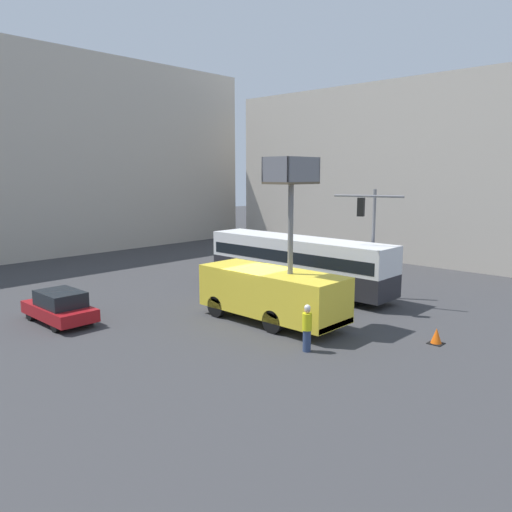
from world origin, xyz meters
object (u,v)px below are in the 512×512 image
utility_truck (272,290)px  city_bus (298,260)px  road_worker_near_truck (307,328)px  parked_car_curbside (60,307)px  road_worker_directing (316,293)px  traffic_light_pole (369,227)px  traffic_cone_near_truck (436,336)px

utility_truck → city_bus: utility_truck is taller
utility_truck → city_bus: 6.68m
road_worker_near_truck → parked_car_curbside: road_worker_near_truck is taller
utility_truck → road_worker_near_truck: (-1.93, -3.55, -0.63)m
road_worker_near_truck → road_worker_directing: road_worker_near_truck is taller
road_worker_near_truck → parked_car_curbside: 11.81m
traffic_light_pole → traffic_cone_near_truck: traffic_light_pole is taller
utility_truck → traffic_cone_near_truck: bearing=-70.6°
utility_truck → road_worker_near_truck: 4.09m
parked_car_curbside → traffic_cone_near_truck: bearing=-56.7°
utility_truck → road_worker_near_truck: size_ratio=4.02×
city_bus → parked_car_curbside: (-12.70, 4.01, -1.09)m
traffic_light_pole → road_worker_directing: bearing=160.8°
city_bus → traffic_cone_near_truck: city_bus is taller
traffic_light_pole → road_worker_near_truck: size_ratio=3.20×
utility_truck → traffic_cone_near_truck: utility_truck is taller
utility_truck → parked_car_curbside: 9.95m
road_worker_near_truck → parked_car_curbside: size_ratio=0.45×
city_bus → traffic_light_pole: 5.04m
city_bus → road_worker_directing: city_bus is taller
traffic_light_pole → parked_car_curbside: 15.96m
road_worker_directing → traffic_cone_near_truck: 6.72m
utility_truck → city_bus: size_ratio=0.63×
utility_truck → parked_car_curbside: (-6.83, 7.19, -0.82)m
city_bus → road_worker_near_truck: (-7.81, -6.73, -0.91)m
traffic_cone_near_truck → parked_car_curbside: size_ratio=0.16×
road_worker_near_truck → road_worker_directing: size_ratio=1.05×
traffic_light_pole → city_bus: bearing=94.8°
utility_truck → parked_car_curbside: size_ratio=1.81×
utility_truck → traffic_light_pole: utility_truck is taller
road_worker_near_truck → parked_car_curbside: (-4.90, 10.74, -0.19)m
traffic_cone_near_truck → city_bus: bearing=71.1°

